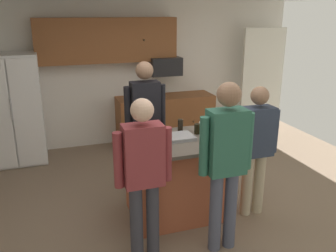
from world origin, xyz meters
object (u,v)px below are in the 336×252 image
object	(u,v)px
glass_stout_tall	(205,135)
mug_ceramic_white	(202,126)
person_guest_left	(145,117)
glass_pilsner	(197,129)
person_elder_center	(144,170)
microwave_over_range	(165,66)
person_guest_by_door	(256,144)
person_host_foreground	(226,157)
serving_tray	(175,137)
refrigerator	(14,109)
glass_dark_ale	(180,126)
kitchen_island	(176,177)

from	to	relation	value
glass_stout_tall	mug_ceramic_white	distance (m)	0.38
person_guest_left	glass_pilsner	size ratio (longest dim) A/B	14.21
person_guest_left	person_elder_center	distance (m)	1.53
microwave_over_range	glass_pilsner	world-z (taller)	microwave_over_range
person_guest_by_door	person_host_foreground	bearing A→B (deg)	55.09
glass_stout_tall	mug_ceramic_white	bearing A→B (deg)	71.59
mug_ceramic_white	serving_tray	world-z (taller)	mug_ceramic_white
refrigerator	glass_pilsner	bearing A→B (deg)	-44.84
refrigerator	microwave_over_range	distance (m)	2.66
serving_tray	person_elder_center	bearing A→B (deg)	-128.97
person_host_foreground	glass_pilsner	distance (m)	0.95
person_host_foreground	serving_tray	xyz separation A→B (m)	(-0.23, 0.84, -0.06)
glass_pilsner	glass_dark_ale	distance (m)	0.22
refrigerator	person_guest_by_door	world-z (taller)	refrigerator
person_elder_center	glass_stout_tall	bearing A→B (deg)	-17.20
microwave_over_range	person_guest_by_door	distance (m)	2.85
mug_ceramic_white	glass_dark_ale	xyz separation A→B (m)	(-0.29, 0.02, 0.03)
microwave_over_range	person_elder_center	xyz separation A→B (m)	(-1.25, -3.16, -0.49)
glass_dark_ale	refrigerator	bearing A→B (deg)	134.79
glass_pilsner	serving_tray	size ratio (longest dim) A/B	0.29
glass_stout_tall	glass_pilsner	world-z (taller)	glass_stout_tall
person_guest_by_door	serving_tray	world-z (taller)	person_guest_by_door
person_guest_by_door	glass_dark_ale	size ratio (longest dim) A/B	10.05
kitchen_island	glass_dark_ale	bearing A→B (deg)	61.16
person_host_foreground	mug_ceramic_white	xyz separation A→B (m)	(0.22, 1.06, -0.03)
person_guest_left	glass_pilsner	world-z (taller)	person_guest_left
person_guest_by_door	person_elder_center	xyz separation A→B (m)	(-1.47, -0.37, 0.04)
microwave_over_range	person_guest_left	bearing A→B (deg)	-116.12
person_host_foreground	person_elder_center	distance (m)	0.82
glass_stout_tall	serving_tray	bearing A→B (deg)	155.02
glass_stout_tall	serving_tray	world-z (taller)	glass_stout_tall
mug_ceramic_white	glass_pilsner	bearing A→B (deg)	-136.41
refrigerator	glass_stout_tall	xyz separation A→B (m)	(2.25, -2.48, 0.14)
microwave_over_range	glass_dark_ale	bearing A→B (deg)	-103.20
person_host_foreground	mug_ceramic_white	bearing A→B (deg)	-27.84
person_host_foreground	microwave_over_range	bearing A→B (deg)	-24.05
glass_stout_tall	person_guest_left	bearing A→B (deg)	117.84
glass_dark_ale	serving_tray	distance (m)	0.29
person_host_foreground	mug_ceramic_white	distance (m)	1.08
mug_ceramic_white	refrigerator	bearing A→B (deg)	138.19
person_guest_by_door	mug_ceramic_white	distance (m)	0.72
glass_stout_tall	person_host_foreground	bearing A→B (deg)	-97.69
person_guest_left	glass_dark_ale	size ratio (longest dim) A/B	11.20
refrigerator	person_host_foreground	distance (m)	3.84
person_guest_left	glass_dark_ale	world-z (taller)	person_guest_left
glass_dark_ale	serving_tray	world-z (taller)	glass_dark_ale
mug_ceramic_white	serving_tray	xyz separation A→B (m)	(-0.44, -0.21, -0.03)
serving_tray	refrigerator	bearing A→B (deg)	129.52
kitchen_island	person_guest_left	world-z (taller)	person_guest_left
refrigerator	person_guest_left	bearing A→B (deg)	-41.71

